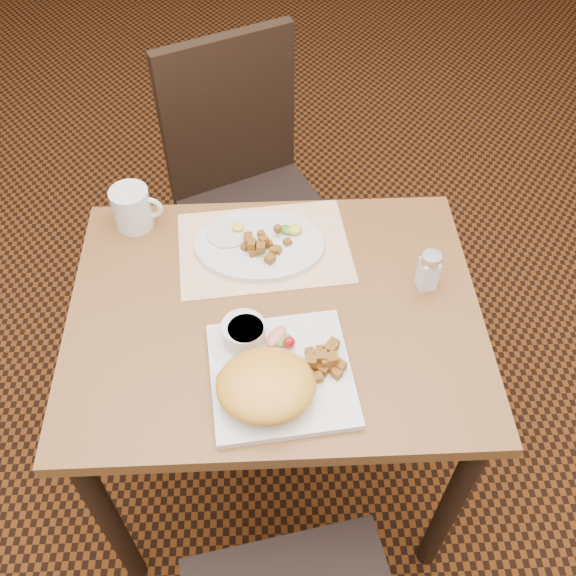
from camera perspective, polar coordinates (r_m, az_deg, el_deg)
The scene contains 15 objects.
ground at distance 2.04m, azimuth -0.85°, elevation -15.11°, with size 8.00×8.00×0.00m, color black.
table at distance 1.49m, azimuth -1.13°, elevation -4.58°, with size 0.90×0.70×0.75m.
chair_far at distance 2.02m, azimuth -3.62°, elevation 9.26°, with size 0.56×0.56×0.97m.
placemat at distance 1.52m, azimuth -2.14°, elevation 3.62°, with size 0.40×0.28×0.00m, color white.
plate_square at distance 1.29m, azimuth -0.61°, elevation -7.71°, with size 0.28×0.28×0.02m, color silver.
plate_oval at distance 1.51m, azimuth -2.54°, elevation 3.82°, with size 0.30×0.23×0.02m, color silver, non-canonical shape.
hollandaise_mound at distance 1.23m, azimuth -2.04°, elevation -8.67°, with size 0.19×0.17×0.07m.
ramekin at distance 1.31m, azimuth -3.96°, elevation -3.96°, with size 0.09×0.09×0.05m.
garnish_sq at distance 1.32m, azimuth -0.65°, elevation -4.51°, with size 0.07×0.07×0.03m.
fried_egg at distance 1.53m, azimuth -5.24°, elevation 4.95°, with size 0.10×0.10×0.02m.
garnish_ov at distance 1.53m, azimuth 0.35°, elevation 5.22°, with size 0.06×0.05×0.02m.
salt_shaker at distance 1.44m, azimuth 12.38°, elevation 1.53°, with size 0.05×0.05×0.10m.
coffee_mug at distance 1.59m, azimuth -13.63°, elevation 6.93°, with size 0.12×0.09×0.10m.
home_fries_sq at distance 1.29m, azimuth 3.16°, elevation -6.45°, with size 0.09×0.10×0.04m.
home_fries_ov at distance 1.48m, azimuth -2.30°, elevation 3.89°, with size 0.12×0.11×0.04m.
Camera 1 is at (-0.01, -0.87, 1.85)m, focal length 40.00 mm.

